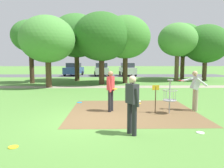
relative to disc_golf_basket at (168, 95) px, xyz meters
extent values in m
plane|color=#518438|center=(-3.07, -1.08, -0.75)|extent=(160.00, 160.00, 0.00)
cube|color=brown|center=(-1.38, 0.43, -0.75)|extent=(5.25, 4.76, 0.01)
cylinder|color=#9E9EA3|center=(0.06, -0.01, -0.08)|extent=(0.05, 0.05, 1.35)
cylinder|color=#9E9EA3|center=(0.06, -0.01, 0.62)|extent=(0.24, 0.24, 0.04)
torus|color=#9E9EA3|center=(0.06, -0.01, 0.20)|extent=(0.58, 0.58, 0.02)
torus|color=#9E9EA3|center=(0.06, -0.01, -0.20)|extent=(0.55, 0.55, 0.03)
cylinder|color=#9E9EA3|center=(0.06, -0.01, -0.22)|extent=(0.48, 0.48, 0.02)
cylinder|color=gray|center=(0.30, -0.01, 0.00)|extent=(0.01, 0.01, 0.40)
cylinder|color=gray|center=(0.25, 0.13, 0.00)|extent=(0.01, 0.01, 0.40)
cylinder|color=gray|center=(0.13, 0.22, 0.00)|extent=(0.01, 0.01, 0.40)
cylinder|color=gray|center=(-0.01, 0.22, 0.00)|extent=(0.01, 0.01, 0.40)
cylinder|color=gray|center=(-0.13, 0.13, 0.00)|extent=(0.01, 0.01, 0.40)
cylinder|color=gray|center=(-0.18, -0.01, 0.00)|extent=(0.01, 0.01, 0.40)
cylinder|color=gray|center=(-0.13, -0.15, 0.00)|extent=(0.01, 0.01, 0.40)
cylinder|color=gray|center=(-0.01, -0.24, 0.00)|extent=(0.01, 0.01, 0.40)
cylinder|color=gray|center=(0.13, -0.24, 0.00)|extent=(0.01, 0.01, 0.40)
cylinder|color=gray|center=(0.25, -0.15, 0.00)|extent=(0.01, 0.01, 0.40)
cylinder|color=#4C3823|center=(-0.49, 0.09, -0.20)|extent=(0.04, 0.04, 1.10)
cube|color=gold|center=(-0.49, 0.09, 0.30)|extent=(0.28, 0.03, 0.20)
cylinder|color=#232328|center=(-1.81, -2.37, -0.29)|extent=(0.14, 0.14, 0.92)
cylinder|color=#232328|center=(-1.69, -2.55, -0.29)|extent=(0.14, 0.14, 0.92)
cube|color=#2D2D33|center=(-1.75, -2.46, 0.45)|extent=(0.38, 0.42, 0.56)
sphere|color=beige|center=(-1.75, -2.46, 0.85)|extent=(0.22, 0.22, 0.22)
cylinder|color=#2D2D33|center=(-1.83, -2.29, 0.36)|extent=(0.19, 0.16, 0.55)
cylinder|color=#2D2D33|center=(-1.63, -2.61, 0.36)|extent=(0.19, 0.16, 0.55)
cylinder|color=white|center=(-1.59, -2.36, 0.22)|extent=(0.22, 0.22, 0.02)
cylinder|color=tan|center=(1.31, 0.35, -0.29)|extent=(0.14, 0.14, 0.92)
cylinder|color=tan|center=(1.31, 0.57, -0.29)|extent=(0.14, 0.14, 0.92)
cube|color=silver|center=(1.31, 0.46, 0.45)|extent=(0.39, 0.36, 0.60)
sphere|color=tan|center=(1.25, 0.47, 0.85)|extent=(0.22, 0.22, 0.22)
cylinder|color=silver|center=(1.01, 0.63, 0.56)|extent=(0.59, 0.10, 0.21)
cylinder|color=red|center=(0.73, 0.63, 0.53)|extent=(0.22, 0.22, 0.02)
cylinder|color=silver|center=(1.49, 0.30, 0.49)|extent=(0.48, 0.10, 0.37)
cylinder|color=#232328|center=(-2.28, 0.51, -0.29)|extent=(0.14, 0.14, 0.92)
cylinder|color=#232328|center=(-2.36, 0.30, -0.29)|extent=(0.14, 0.14, 0.92)
cube|color=#D1383D|center=(-2.32, 0.40, 0.45)|extent=(0.34, 0.42, 0.56)
sphere|color=#9E7051|center=(-2.32, 0.40, 0.85)|extent=(0.22, 0.22, 0.22)
cylinder|color=#D1383D|center=(-2.23, 0.57, 0.36)|extent=(0.19, 0.15, 0.55)
cylinder|color=#D1383D|center=(-2.37, 0.22, 0.36)|extent=(0.19, 0.15, 0.55)
cylinder|color=gold|center=(-2.15, 0.34, 0.22)|extent=(0.22, 0.22, 0.02)
cylinder|color=gold|center=(-4.78, -3.32, -0.74)|extent=(0.24, 0.24, 0.02)
cylinder|color=gold|center=(-0.92, 2.02, -0.74)|extent=(0.26, 0.26, 0.02)
cylinder|color=#1E93DB|center=(-3.88, 2.30, -0.74)|extent=(0.25, 0.25, 0.02)
cylinder|color=white|center=(0.30, -2.37, -0.74)|extent=(0.23, 0.23, 0.02)
cylinder|color=#4C3823|center=(8.25, 14.79, 0.32)|extent=(0.47, 0.47, 2.16)
ellipsoid|color=#2D6623|center=(8.25, 14.79, 3.23)|extent=(4.86, 4.86, 4.13)
cylinder|color=#422D1E|center=(-0.75, 11.98, 0.54)|extent=(0.47, 0.47, 2.58)
ellipsoid|color=#428433|center=(-0.75, 11.98, 3.60)|extent=(4.73, 4.73, 4.02)
cylinder|color=#4C3823|center=(6.40, 16.54, 0.66)|extent=(0.46, 0.46, 2.83)
ellipsoid|color=#38752D|center=(6.40, 16.54, 3.78)|extent=(4.53, 4.53, 3.85)
cylinder|color=#4C3823|center=(-5.72, 14.44, 0.63)|extent=(0.49, 0.49, 2.76)
ellipsoid|color=#38752D|center=(-5.72, 14.44, 4.01)|extent=(5.35, 5.35, 4.54)
cylinder|color=#4C3823|center=(-7.19, 8.73, 0.35)|extent=(0.45, 0.45, 2.21)
ellipsoid|color=#4C8E3D|center=(-7.19, 8.73, 3.08)|extent=(4.34, 4.34, 3.69)
cylinder|color=#422D1E|center=(-2.98, 10.90, 0.43)|extent=(0.48, 0.48, 2.37)
ellipsoid|color=#2D6623|center=(-2.98, 10.90, 3.52)|extent=(5.07, 5.07, 4.31)
cylinder|color=#422D1E|center=(-9.67, 11.98, 0.81)|extent=(0.42, 0.42, 3.13)
ellipsoid|color=#38752D|center=(-9.67, 11.98, 3.70)|extent=(3.51, 3.51, 2.98)
cylinder|color=brown|center=(4.83, 13.81, 0.65)|extent=(0.44, 0.44, 2.81)
ellipsoid|color=#4C8E3D|center=(4.83, 13.81, 3.57)|extent=(4.03, 4.03, 3.43)
cube|color=#4C4C51|center=(-3.07, 22.50, -0.75)|extent=(36.00, 6.00, 0.01)
cube|color=#2D4784|center=(-7.34, 22.49, 0.00)|extent=(2.52, 4.45, 0.90)
cube|color=#2D333D|center=(-7.34, 22.49, 0.77)|extent=(1.95, 2.43, 0.64)
cylinder|color=black|center=(-8.00, 23.93, -0.45)|extent=(0.28, 0.62, 0.60)
cylinder|color=black|center=(-6.23, 23.61, -0.45)|extent=(0.28, 0.62, 0.60)
cylinder|color=black|center=(-8.46, 21.37, -0.45)|extent=(0.28, 0.62, 0.60)
cylinder|color=black|center=(-6.69, 21.05, -0.45)|extent=(0.28, 0.62, 0.60)
cube|color=#B2B7BC|center=(-3.34, 22.07, 0.00)|extent=(2.15, 4.34, 0.90)
cube|color=#2D333D|center=(-3.34, 22.07, 0.77)|extent=(1.76, 2.31, 0.64)
cylinder|color=black|center=(-4.35, 23.29, -0.45)|extent=(0.23, 0.61, 0.60)
cylinder|color=black|center=(-2.56, 23.44, -0.45)|extent=(0.23, 0.61, 0.60)
cylinder|color=black|center=(-4.13, 20.70, -0.45)|extent=(0.23, 0.61, 0.60)
cylinder|color=black|center=(-2.34, 20.85, -0.45)|extent=(0.23, 0.61, 0.60)
cube|color=silver|center=(0.42, 21.99, 0.00)|extent=(2.23, 4.36, 0.90)
cube|color=#2D333D|center=(0.42, 21.99, 0.77)|extent=(1.80, 2.34, 0.64)
cylinder|color=black|center=(-0.61, 23.19, -0.45)|extent=(0.24, 0.62, 0.60)
cylinder|color=black|center=(1.18, 23.38, -0.45)|extent=(0.24, 0.62, 0.60)
cylinder|color=black|center=(-0.34, 20.60, -0.45)|extent=(0.24, 0.62, 0.60)
cylinder|color=black|center=(1.45, 20.79, -0.45)|extent=(0.24, 0.62, 0.60)
cube|color=gray|center=(-3.07, 8.96, -0.75)|extent=(40.00, 1.69, 0.00)
camera|label=1|loc=(-2.44, -8.41, 1.37)|focal=34.05mm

